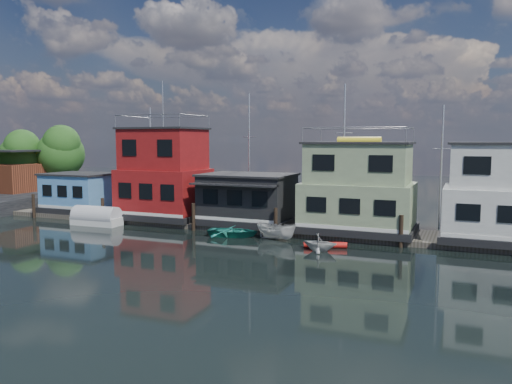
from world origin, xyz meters
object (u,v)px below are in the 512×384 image
at_px(red_kayak, 325,245).
at_px(tarp_runabout, 97,218).
at_px(houseboat_red, 164,175).
at_px(houseboat_green, 358,189).
at_px(houseboat_white, 508,195).
at_px(dinghy_teal, 233,231).
at_px(dinghy_white, 320,242).
at_px(motorboat, 277,231).
at_px(houseboat_dark, 248,199).
at_px(houseboat_blue, 80,192).

height_order(red_kayak, tarp_runabout, tarp_runabout).
height_order(houseboat_red, houseboat_green, houseboat_red).
xyz_separation_m(houseboat_white, dinghy_teal, (-18.52, -3.83, -3.14)).
bearing_deg(dinghy_teal, houseboat_white, -86.80).
height_order(tarp_runabout, dinghy_white, tarp_runabout).
bearing_deg(red_kayak, dinghy_white, -112.10).
relative_size(tarp_runabout, motorboat, 1.31).
bearing_deg(houseboat_dark, dinghy_white, -37.71).
bearing_deg(motorboat, dinghy_white, -108.70).
xyz_separation_m(houseboat_green, tarp_runabout, (-21.37, -3.76, -2.90)).
xyz_separation_m(houseboat_blue, houseboat_dark, (17.50, -0.02, 0.21)).
xyz_separation_m(houseboat_blue, houseboat_green, (26.50, 0.00, 1.34)).
height_order(houseboat_green, tarp_runabout, houseboat_green).
bearing_deg(tarp_runabout, motorboat, -1.48).
bearing_deg(houseboat_green, houseboat_dark, -179.88).
bearing_deg(red_kayak, dinghy_teal, 153.58).
xyz_separation_m(houseboat_red, houseboat_green, (17.00, 0.00, -0.55)).
relative_size(houseboat_red, houseboat_green, 1.41).
relative_size(houseboat_red, houseboat_dark, 1.60).
xyz_separation_m(red_kayak, motorboat, (-3.97, 1.30, 0.43)).
distance_m(motorboat, dinghy_white, 4.56).
bearing_deg(dinghy_teal, houseboat_green, -74.26).
bearing_deg(houseboat_white, motorboat, -166.36).
distance_m(houseboat_red, dinghy_teal, 10.02).
relative_size(houseboat_blue, tarp_runabout, 1.47).
height_order(houseboat_dark, red_kayak, houseboat_dark).
xyz_separation_m(houseboat_green, houseboat_white, (10.00, -0.00, -0.01)).
distance_m(houseboat_green, motorboat, 6.93).
relative_size(red_kayak, tarp_runabout, 0.66).
distance_m(tarp_runabout, motorboat, 16.27).
relative_size(houseboat_green, dinghy_white, 3.80).
bearing_deg(houseboat_white, houseboat_red, -180.00).
height_order(red_kayak, dinghy_teal, dinghy_teal).
bearing_deg(motorboat, houseboat_green, -41.62).
distance_m(houseboat_white, dinghy_white, 13.07).
relative_size(houseboat_blue, red_kayak, 2.23).
relative_size(houseboat_green, motorboat, 2.53).
distance_m(houseboat_red, motorboat, 12.92).
bearing_deg(dinghy_white, motorboat, 58.93).
bearing_deg(tarp_runabout, houseboat_blue, 141.94).
bearing_deg(dinghy_teal, houseboat_dark, -1.29).
xyz_separation_m(houseboat_dark, motorboat, (3.90, -3.65, -1.78)).
bearing_deg(houseboat_blue, houseboat_green, 0.00).
bearing_deg(houseboat_white, houseboat_green, 180.00).
xyz_separation_m(houseboat_green, red_kayak, (-1.13, -4.97, -3.34)).
height_order(houseboat_red, red_kayak, houseboat_red).
bearing_deg(houseboat_white, dinghy_white, -151.69).
distance_m(houseboat_white, red_kayak, 12.63).
bearing_deg(motorboat, tarp_runabout, 103.02).
xyz_separation_m(houseboat_red, dinghy_white, (15.79, -6.04, -3.52)).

